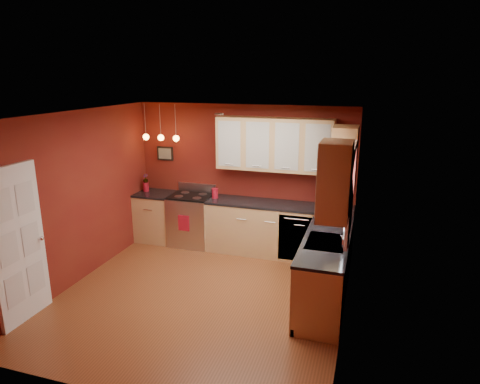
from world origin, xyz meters
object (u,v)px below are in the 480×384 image
(gas_range, at_px, (192,220))
(coffee_maker, at_px, (329,199))
(red_canister, at_px, (215,193))
(soap_pump, at_px, (345,239))
(sink, at_px, (326,243))

(gas_range, relative_size, coffee_maker, 3.99)
(red_canister, height_order, soap_pump, soap_pump)
(gas_range, distance_m, soap_pump, 3.34)
(sink, distance_m, coffee_maker, 1.62)
(gas_range, distance_m, sink, 3.05)
(coffee_maker, distance_m, soap_pump, 1.77)
(red_canister, bearing_deg, coffee_maker, 3.00)
(gas_range, height_order, red_canister, red_canister)
(sink, relative_size, coffee_maker, 2.52)
(gas_range, xyz_separation_m, soap_pump, (2.87, -1.62, 0.57))
(soap_pump, bearing_deg, red_canister, 145.96)
(gas_range, distance_m, coffee_maker, 2.57)
(sink, height_order, soap_pump, sink)
(red_canister, bearing_deg, sink, -34.95)
(sink, distance_m, soap_pump, 0.30)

